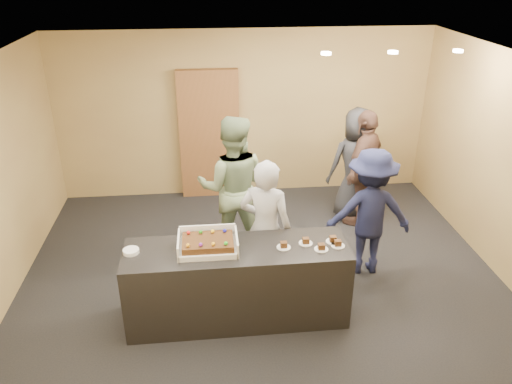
% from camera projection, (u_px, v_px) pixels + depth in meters
% --- Properties ---
extents(room, '(6.04, 6.00, 2.70)m').
position_uv_depth(room, '(262.00, 178.00, 5.83)').
color(room, black).
rests_on(room, ground).
extents(serving_counter, '(2.40, 0.72, 0.90)m').
position_uv_depth(serving_counter, '(237.00, 283.00, 5.48)').
color(serving_counter, black).
rests_on(serving_counter, floor).
extents(storage_cabinet, '(0.96, 0.15, 2.11)m').
position_uv_depth(storage_cabinet, '(209.00, 135.00, 8.06)').
color(storage_cabinet, brown).
rests_on(storage_cabinet, floor).
extents(cake_box, '(0.62, 0.43, 0.18)m').
position_uv_depth(cake_box, '(208.00, 245.00, 5.25)').
color(cake_box, white).
rests_on(cake_box, serving_counter).
extents(sheet_cake, '(0.53, 0.37, 0.11)m').
position_uv_depth(sheet_cake, '(208.00, 242.00, 5.21)').
color(sheet_cake, '#3D210D').
rests_on(sheet_cake, cake_box).
extents(plate_stack, '(0.17, 0.17, 0.04)m').
position_uv_depth(plate_stack, '(131.00, 251.00, 5.19)').
color(plate_stack, white).
rests_on(plate_stack, serving_counter).
extents(slice_a, '(0.15, 0.15, 0.07)m').
position_uv_depth(slice_a, '(284.00, 246.00, 5.28)').
color(slice_a, white).
rests_on(slice_a, serving_counter).
extents(slice_b, '(0.15, 0.15, 0.07)m').
position_uv_depth(slice_b, '(306.00, 242.00, 5.36)').
color(slice_b, white).
rests_on(slice_b, serving_counter).
extents(slice_c, '(0.15, 0.15, 0.07)m').
position_uv_depth(slice_c, '(321.00, 248.00, 5.25)').
color(slice_c, white).
rests_on(slice_c, serving_counter).
extents(slice_d, '(0.15, 0.15, 0.07)m').
position_uv_depth(slice_d, '(333.00, 240.00, 5.39)').
color(slice_d, white).
rests_on(slice_d, serving_counter).
extents(slice_e, '(0.15, 0.15, 0.07)m').
position_uv_depth(slice_e, '(338.00, 244.00, 5.31)').
color(slice_e, white).
rests_on(slice_e, serving_counter).
extents(person_server_grey, '(0.73, 0.62, 1.71)m').
position_uv_depth(person_server_grey, '(266.00, 229.00, 5.75)').
color(person_server_grey, '#AAAAB0').
rests_on(person_server_grey, floor).
extents(person_sage_man, '(1.00, 0.81, 1.92)m').
position_uv_depth(person_sage_man, '(233.00, 187.00, 6.52)').
color(person_sage_man, gray).
rests_on(person_sage_man, floor).
extents(person_navy_man, '(1.11, 0.70, 1.65)m').
position_uv_depth(person_navy_man, '(369.00, 212.00, 6.16)').
color(person_navy_man, '#181C3F').
rests_on(person_navy_man, floor).
extents(person_brown_extra, '(1.00, 1.06, 1.76)m').
position_uv_depth(person_brown_extra, '(364.00, 168.00, 7.27)').
color(person_brown_extra, brown).
rests_on(person_brown_extra, floor).
extents(person_dark_suit, '(0.88, 0.61, 1.73)m').
position_uv_depth(person_dark_suit, '(356.00, 165.00, 7.45)').
color(person_dark_suit, '#292A2E').
rests_on(person_dark_suit, floor).
extents(ceiling_spotlights, '(1.72, 0.12, 0.03)m').
position_uv_depth(ceiling_spotlights, '(393.00, 52.00, 5.85)').
color(ceiling_spotlights, '#FFEAC6').
rests_on(ceiling_spotlights, ceiling).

